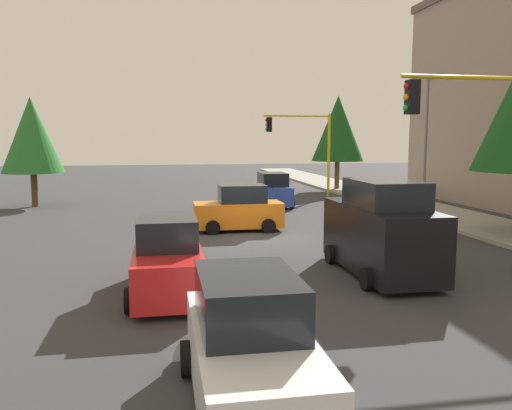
% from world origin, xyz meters
% --- Properties ---
extents(ground_plane, '(120.00, 120.00, 0.00)m').
position_xyz_m(ground_plane, '(0.00, 0.00, 0.00)').
color(ground_plane, '#353538').
extents(sidewalk_kerb, '(80.00, 4.00, 0.15)m').
position_xyz_m(sidewalk_kerb, '(-5.00, 10.50, 0.07)').
color(sidewalk_kerb, gray).
rests_on(sidewalk_kerb, ground).
extents(lane_arrow_near, '(2.40, 1.10, 1.10)m').
position_xyz_m(lane_arrow_near, '(11.51, -3.00, 0.01)').
color(lane_arrow_near, silver).
rests_on(lane_arrow_near, ground).
extents(traffic_signal_near_left, '(0.36, 4.59, 5.83)m').
position_xyz_m(traffic_signal_near_left, '(6.00, 5.72, 4.12)').
color(traffic_signal_near_left, yellow).
rests_on(traffic_signal_near_left, ground).
extents(traffic_signal_far_left, '(0.36, 4.59, 5.58)m').
position_xyz_m(traffic_signal_far_left, '(-14.00, 5.68, 3.96)').
color(traffic_signal_far_left, yellow).
rests_on(traffic_signal_far_left, ground).
extents(street_lamp_curbside, '(2.15, 0.28, 7.00)m').
position_xyz_m(street_lamp_curbside, '(-3.61, 9.20, 4.35)').
color(street_lamp_curbside, slate).
rests_on(street_lamp_curbside, ground).
extents(tree_roadside_far, '(3.92, 3.92, 7.15)m').
position_xyz_m(tree_roadside_far, '(-18.00, 9.50, 4.68)').
color(tree_roadside_far, brown).
rests_on(tree_roadside_far, ground).
extents(tree_opposite_side, '(3.47, 3.47, 6.31)m').
position_xyz_m(tree_opposite_side, '(-12.00, -11.00, 4.12)').
color(tree_opposite_side, brown).
rests_on(tree_opposite_side, ground).
extents(delivery_van_black, '(4.80, 2.22, 2.77)m').
position_xyz_m(delivery_van_black, '(6.03, 2.54, 1.28)').
color(delivery_van_black, black).
rests_on(delivery_van_black, ground).
extents(car_blue, '(3.93, 2.00, 1.98)m').
position_xyz_m(car_blue, '(-9.68, 2.66, 0.90)').
color(car_blue, blue).
rests_on(car_blue, ground).
extents(car_orange, '(1.95, 3.77, 1.98)m').
position_xyz_m(car_orange, '(-2.00, -0.44, 0.90)').
color(car_orange, orange).
rests_on(car_orange, ground).
extents(car_red, '(4.18, 1.99, 1.98)m').
position_xyz_m(car_red, '(6.87, -3.56, 0.90)').
color(car_red, red).
rests_on(car_red, ground).
extents(car_white, '(4.05, 1.93, 1.98)m').
position_xyz_m(car_white, '(12.79, -2.45, 0.90)').
color(car_white, white).
rests_on(car_white, ground).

